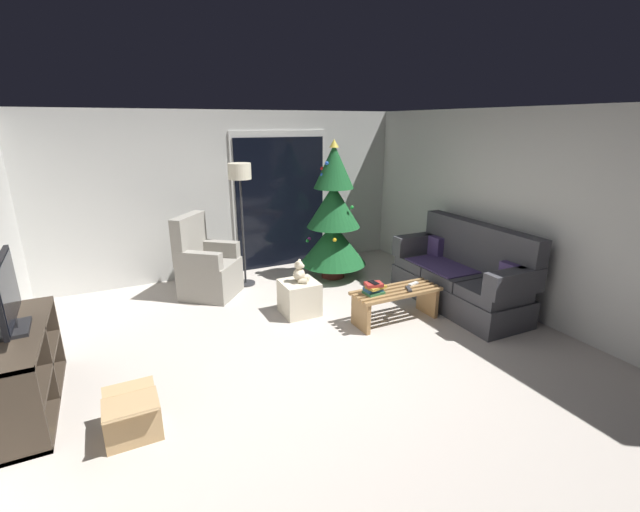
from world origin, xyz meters
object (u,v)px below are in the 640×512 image
(remote_white, at_px, (413,284))
(cell_phone, at_px, (373,282))
(christmas_tree, at_px, (333,219))
(cardboard_box_open_near_shelf, at_px, (133,419))
(coffee_table, at_px, (396,300))
(floor_lamp, at_px, (240,183))
(armchair, at_px, (206,268))
(media_shelf, at_px, (20,376))
(teddy_bear_cream, at_px, (300,273))
(couch, at_px, (462,276))
(book_stack, at_px, (374,288))
(ottoman, at_px, (299,298))
(remote_graphite, at_px, (409,289))
(television, at_px, (8,294))

(remote_white, relative_size, cell_phone, 1.08)
(christmas_tree, bearing_deg, cardboard_box_open_near_shelf, -140.71)
(christmas_tree, bearing_deg, coffee_table, -91.76)
(remote_white, bearing_deg, coffee_table, -95.52)
(cell_phone, distance_m, floor_lamp, 2.41)
(cell_phone, bearing_deg, armchair, 127.62)
(remote_white, distance_m, media_shelf, 4.07)
(coffee_table, distance_m, teddy_bear_cream, 1.22)
(teddy_bear_cream, distance_m, cardboard_box_open_near_shelf, 2.55)
(couch, bearing_deg, book_stack, -179.22)
(coffee_table, xyz_separation_m, ottoman, (-0.96, 0.71, -0.06))
(remote_graphite, bearing_deg, cell_phone, 12.54)
(remote_graphite, bearing_deg, book_stack, 12.28)
(couch, bearing_deg, ottoman, 161.54)
(media_shelf, bearing_deg, ottoman, 15.46)
(teddy_bear_cream, bearing_deg, coffee_table, -36.53)
(armchair, bearing_deg, floor_lamp, 15.68)
(floor_lamp, distance_m, ottoman, 1.86)
(remote_white, distance_m, book_stack, 0.60)
(ottoman, distance_m, teddy_bear_cream, 0.33)
(television, bearing_deg, armchair, 44.62)
(book_stack, xyz_separation_m, ottoman, (-0.65, 0.70, -0.26))
(media_shelf, bearing_deg, cardboard_box_open_near_shelf, -41.88)
(remote_graphite, xyz_separation_m, floor_lamp, (-1.41, 2.07, 1.09))
(remote_graphite, relative_size, cell_phone, 1.08)
(floor_lamp, xyz_separation_m, cardboard_box_open_near_shelf, (-1.72, -2.78, -1.35))
(christmas_tree, distance_m, floor_lamp, 1.48)
(remote_graphite, height_order, media_shelf, media_shelf)
(couch, height_order, media_shelf, couch)
(christmas_tree, bearing_deg, cell_phone, -102.32)
(remote_white, distance_m, armchair, 2.80)
(floor_lamp, bearing_deg, television, -140.74)
(cell_phone, height_order, floor_lamp, floor_lamp)
(book_stack, height_order, cardboard_box_open_near_shelf, book_stack)
(floor_lamp, distance_m, cardboard_box_open_near_shelf, 3.54)
(couch, height_order, remote_graphite, couch)
(christmas_tree, height_order, armchair, christmas_tree)
(armchair, bearing_deg, teddy_bear_cream, -51.07)
(book_stack, height_order, teddy_bear_cream, teddy_bear_cream)
(couch, bearing_deg, media_shelf, -178.79)
(remote_white, height_order, floor_lamp, floor_lamp)
(remote_graphite, distance_m, teddy_bear_cream, 1.34)
(cell_phone, height_order, television, television)
(couch, bearing_deg, armchair, 148.41)
(remote_graphite, bearing_deg, teddy_bear_cream, -12.64)
(cell_phone, relative_size, television, 0.17)
(couch, bearing_deg, christmas_tree, 120.96)
(christmas_tree, height_order, cardboard_box_open_near_shelf, christmas_tree)
(couch, xyz_separation_m, cardboard_box_open_near_shelf, (-4.07, -0.81, -0.25))
(couch, height_order, ottoman, couch)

